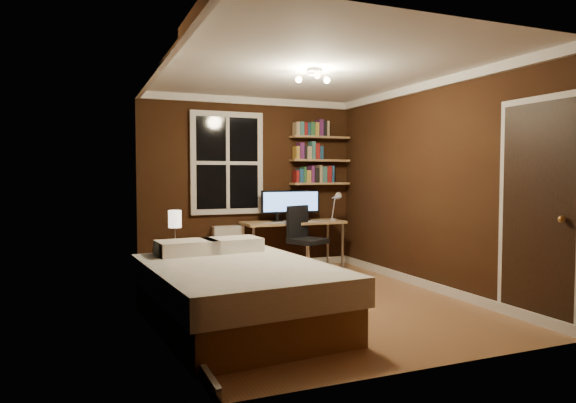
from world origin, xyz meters
name	(u,v)px	position (x,y,z in m)	size (l,w,h in m)	color
floor	(310,301)	(0.00, 0.00, 0.00)	(4.20, 4.20, 0.00)	#96603C
wall_back	(250,184)	(0.00, 2.10, 1.25)	(3.20, 0.04, 2.50)	black
wall_left	(160,189)	(-1.60, 0.00, 1.25)	(0.04, 4.20, 2.50)	black
wall_right	(431,186)	(1.60, 0.00, 1.25)	(0.04, 4.20, 2.50)	black
ceiling	(310,71)	(0.00, 0.00, 2.50)	(3.20, 4.20, 0.02)	white
window	(227,163)	(-0.35, 2.06, 1.55)	(1.06, 0.06, 1.46)	silver
door	(537,214)	(1.59, -1.55, 1.02)	(0.03, 0.82, 2.05)	black
door_knob	(562,219)	(1.55, -1.85, 1.00)	(0.06, 0.06, 0.06)	#C18C46
ceiling_fixture	(314,78)	(0.00, -0.10, 2.40)	(0.44, 0.44, 0.18)	beige
bookshelf_lower	(320,184)	(1.08, 1.98, 1.25)	(0.92, 0.22, 0.03)	#9E7B4C
books_row_lower	(320,175)	(1.08, 1.98, 1.38)	(0.60, 0.16, 0.23)	maroon
bookshelf_middle	(320,160)	(1.08, 1.98, 1.60)	(0.92, 0.22, 0.03)	#9E7B4C
books_row_middle	(320,152)	(1.08, 1.98, 1.73)	(0.42, 0.16, 0.23)	navy
bookshelf_upper	(320,137)	(1.08, 1.98, 1.95)	(0.92, 0.22, 0.03)	#9E7B4C
books_row_upper	(320,129)	(1.08, 1.98, 2.08)	(0.54, 0.16, 0.23)	#296037
bed	(237,293)	(-1.00, -0.57, 0.30)	(1.68, 2.22, 0.71)	brown
nightstand	(175,271)	(-1.30, 0.92, 0.27)	(0.43, 0.43, 0.54)	brown
bedside_lamp	(175,229)	(-1.30, 0.92, 0.76)	(0.15, 0.15, 0.43)	white
radiator	(228,249)	(-0.36, 1.98, 0.33)	(0.44, 0.15, 0.66)	silver
desk	(293,225)	(0.56, 1.80, 0.65)	(1.49, 0.56, 0.71)	#9E7B4C
monitor_left	(277,206)	(0.34, 1.87, 0.93)	(0.48, 0.12, 0.45)	black
monitor_right	(304,205)	(0.77, 1.87, 0.93)	(0.48, 0.12, 0.45)	black
desk_lamp	(336,206)	(1.18, 1.65, 0.93)	(0.14, 0.32, 0.44)	silver
office_chair	(305,249)	(0.57, 1.39, 0.36)	(0.57, 0.57, 0.95)	black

